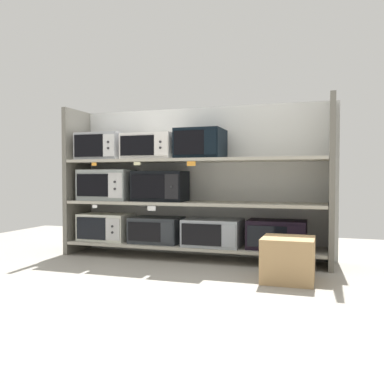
% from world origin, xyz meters
% --- Properties ---
extents(ground, '(6.66, 6.00, 0.02)m').
position_xyz_m(ground, '(0.00, -1.00, -0.01)').
color(ground, gray).
extents(back_panel, '(2.86, 0.04, 1.58)m').
position_xyz_m(back_panel, '(0.00, 0.27, 0.79)').
color(back_panel, '#B2B2AD').
rests_on(back_panel, ground).
extents(upright_left, '(0.05, 0.49, 1.58)m').
position_xyz_m(upright_left, '(-1.36, 0.00, 0.79)').
color(upright_left, '#68645B').
rests_on(upright_left, ground).
extents(upright_right, '(0.05, 0.49, 1.58)m').
position_xyz_m(upright_right, '(1.36, 0.00, 0.79)').
color(upright_right, '#68645B').
rests_on(upright_right, ground).
extents(shelf_0, '(2.66, 0.49, 0.03)m').
position_xyz_m(shelf_0, '(0.00, 0.00, 0.13)').
color(shelf_0, '#ADA899').
rests_on(shelf_0, ground).
extents(microwave_0, '(0.55, 0.37, 0.29)m').
position_xyz_m(microwave_0, '(-1.00, -0.00, 0.29)').
color(microwave_0, silver).
rests_on(microwave_0, shelf_0).
extents(microwave_1, '(0.52, 0.37, 0.27)m').
position_xyz_m(microwave_1, '(-0.39, -0.00, 0.28)').
color(microwave_1, '#2C3035').
rests_on(microwave_1, shelf_0).
extents(microwave_2, '(0.57, 0.43, 0.27)m').
position_xyz_m(microwave_2, '(0.23, -0.00, 0.28)').
color(microwave_2, '#989FA8').
rests_on(microwave_2, shelf_0).
extents(microwave_3, '(0.56, 0.36, 0.28)m').
position_xyz_m(microwave_3, '(0.86, -0.00, 0.29)').
color(microwave_3, black).
rests_on(microwave_3, shelf_0).
extents(shelf_1, '(2.66, 0.49, 0.03)m').
position_xyz_m(shelf_1, '(0.00, 0.00, 0.57)').
color(shelf_1, '#ADA899').
extents(microwave_4, '(0.57, 0.36, 0.33)m').
position_xyz_m(microwave_4, '(-0.98, -0.00, 0.75)').
color(microwave_4, '#9CA6A4').
rests_on(microwave_4, shelf_1).
extents(microwave_5, '(0.55, 0.34, 0.32)m').
position_xyz_m(microwave_5, '(-0.35, -0.00, 0.74)').
color(microwave_5, black).
rests_on(microwave_5, shelf_1).
extents(price_tag_0, '(0.05, 0.00, 0.03)m').
position_xyz_m(price_tag_0, '(-0.99, -0.25, 0.53)').
color(price_tag_0, white).
extents(price_tag_1, '(0.09, 0.00, 0.05)m').
position_xyz_m(price_tag_1, '(-0.34, -0.25, 0.53)').
color(price_tag_1, white).
extents(shelf_2, '(2.66, 0.49, 0.03)m').
position_xyz_m(shelf_2, '(0.00, 0.00, 1.01)').
color(shelf_2, '#ADA899').
extents(microwave_6, '(0.50, 0.43, 0.29)m').
position_xyz_m(microwave_6, '(-1.02, -0.00, 1.17)').
color(microwave_6, '#9C9FA5').
rests_on(microwave_6, shelf_2).
extents(microwave_7, '(0.55, 0.43, 0.27)m').
position_xyz_m(microwave_7, '(-0.45, -0.00, 1.16)').
color(microwave_7, silver).
rests_on(microwave_7, shelf_2).
extents(microwave_8, '(0.46, 0.43, 0.30)m').
position_xyz_m(microwave_8, '(0.09, -0.00, 1.17)').
color(microwave_8, black).
rests_on(microwave_8, shelf_2).
extents(price_tag_2, '(0.06, 0.00, 0.03)m').
position_xyz_m(price_tag_2, '(-0.99, -0.25, 0.97)').
color(price_tag_2, orange).
extents(price_tag_3, '(0.07, 0.00, 0.03)m').
position_xyz_m(price_tag_3, '(-0.50, -0.25, 0.97)').
color(price_tag_3, beige).
extents(price_tag_4, '(0.09, 0.00, 0.04)m').
position_xyz_m(price_tag_4, '(0.07, -0.25, 0.97)').
color(price_tag_4, orange).
extents(shipping_carton, '(0.41, 0.41, 0.35)m').
position_xyz_m(shipping_carton, '(1.02, -0.65, 0.18)').
color(shipping_carton, tan).
rests_on(shipping_carton, ground).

